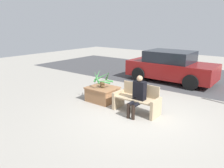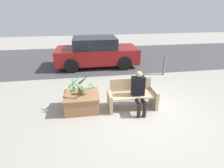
# 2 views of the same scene
# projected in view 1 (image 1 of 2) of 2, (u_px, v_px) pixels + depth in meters

# --- Properties ---
(ground_plane) EXTENTS (30.00, 30.00, 0.00)m
(ground_plane) POSITION_uv_depth(u_px,v_px,m) (138.00, 116.00, 6.51)
(ground_plane) COLOR #9E998E
(road_surface) EXTENTS (20.00, 6.00, 0.01)m
(road_surface) POSITION_uv_depth(u_px,v_px,m) (199.00, 78.00, 11.08)
(road_surface) COLOR #424244
(road_surface) RESTS_ON ground_plane
(bench) EXTENTS (1.44, 0.58, 0.87)m
(bench) POSITION_uv_depth(u_px,v_px,m) (137.00, 100.00, 6.77)
(bench) COLOR tan
(bench) RESTS_ON ground_plane
(person_seated) EXTENTS (0.36, 0.63, 1.21)m
(person_seated) POSITION_uv_depth(u_px,v_px,m) (138.00, 94.00, 6.47)
(person_seated) COLOR black
(person_seated) RESTS_ON ground_plane
(planter_box) EXTENTS (1.02, 0.88, 0.51)m
(planter_box) POSITION_uv_depth(u_px,v_px,m) (102.00, 94.00, 7.76)
(planter_box) COLOR #936642
(planter_box) RESTS_ON ground_plane
(potted_plant) EXTENTS (0.77, 0.78, 0.61)m
(potted_plant) POSITION_uv_depth(u_px,v_px,m) (102.00, 79.00, 7.61)
(potted_plant) COLOR brown
(potted_plant) RESTS_ON planter_box
(parked_car) EXTENTS (4.03, 1.98, 1.45)m
(parked_car) POSITION_uv_depth(u_px,v_px,m) (171.00, 67.00, 10.36)
(parked_car) COLOR maroon
(parked_car) RESTS_ON ground_plane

